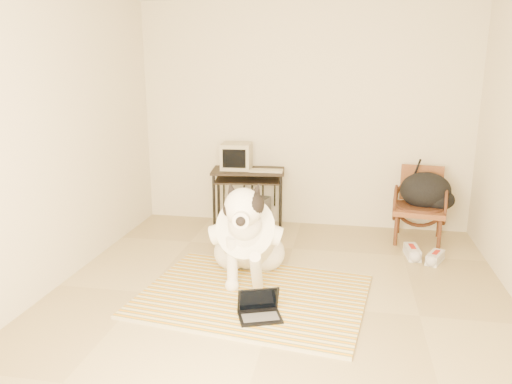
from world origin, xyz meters
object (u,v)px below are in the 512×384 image
(dog, at_px, (247,237))
(backpack, at_px, (428,192))
(laptop, at_px, (259,310))
(computer_desk, at_px, (248,178))
(rattan_chair, at_px, (420,204))
(crt_monitor, at_px, (236,156))
(pc_tower, at_px, (259,213))

(dog, height_order, backpack, dog)
(dog, xyz_separation_m, laptop, (0.24, -0.74, -0.33))
(dog, xyz_separation_m, backpack, (1.78, 1.40, 0.16))
(dog, relative_size, laptop, 3.60)
(dog, bearing_deg, computer_desk, 101.10)
(computer_desk, height_order, rattan_chair, rattan_chair)
(dog, distance_m, backpack, 2.27)
(computer_desk, relative_size, backpack, 1.56)
(crt_monitor, height_order, backpack, crt_monitor)
(computer_desk, relative_size, rattan_chair, 1.11)
(rattan_chair, bearing_deg, pc_tower, 176.33)
(rattan_chair, bearing_deg, crt_monitor, 176.66)
(rattan_chair, bearing_deg, dog, -140.30)
(crt_monitor, xyz_separation_m, rattan_chair, (2.15, -0.13, -0.46))
(dog, distance_m, crt_monitor, 1.67)
(crt_monitor, bearing_deg, laptop, -73.18)
(dog, xyz_separation_m, computer_desk, (-0.30, 1.51, 0.21))
(laptop, distance_m, pc_tower, 2.32)
(dog, xyz_separation_m, pc_tower, (-0.16, 1.54, -0.24))
(rattan_chair, relative_size, backpack, 1.41)
(rattan_chair, distance_m, backpack, 0.17)
(dog, xyz_separation_m, rattan_chair, (1.71, 1.42, 0.00))
(computer_desk, distance_m, crt_monitor, 0.30)
(dog, distance_m, computer_desk, 1.55)
(laptop, xyz_separation_m, rattan_chair, (1.46, 2.16, 0.34))
(computer_desk, relative_size, pc_tower, 2.27)
(laptop, relative_size, backpack, 0.66)
(crt_monitor, height_order, pc_tower, crt_monitor)
(laptop, height_order, pc_tower, pc_tower)
(dog, height_order, computer_desk, dog)
(crt_monitor, bearing_deg, rattan_chair, -3.34)
(laptop, bearing_deg, computer_desk, 103.49)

